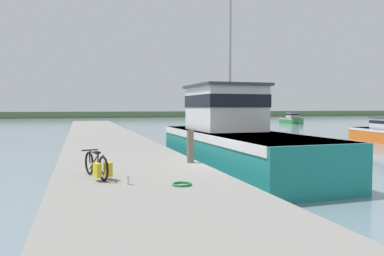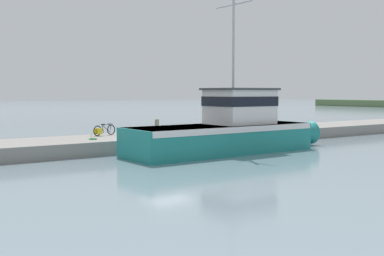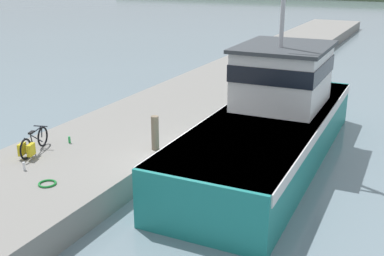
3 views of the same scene
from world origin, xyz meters
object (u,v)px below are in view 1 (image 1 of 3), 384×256
at_px(bicycle_touring, 98,166).
at_px(mooring_post, 190,147).
at_px(water_bottle_by_bike, 108,167).
at_px(water_bottle_on_curb, 128,180).
at_px(fishing_boat_main, 232,137).
at_px(boat_red_outer, 384,132).
at_px(boat_orange_near, 292,119).

relative_size(bicycle_touring, mooring_post, 1.55).
bearing_deg(bicycle_touring, water_bottle_by_bike, 57.89).
bearing_deg(water_bottle_on_curb, water_bottle_by_bike, 97.42).
bearing_deg(fishing_boat_main, water_bottle_on_curb, -131.92).
xyz_separation_m(fishing_boat_main, boat_red_outer, (15.29, 7.44, -0.57)).
distance_m(boat_red_outer, water_bottle_by_bike, 23.63).
distance_m(boat_orange_near, water_bottle_by_bike, 51.38).
relative_size(fishing_boat_main, bicycle_touring, 7.97).
distance_m(boat_orange_near, boat_red_outer, 31.30).
bearing_deg(boat_red_outer, bicycle_touring, 40.66).
height_order(fishing_boat_main, bicycle_touring, fishing_boat_main).
bearing_deg(water_bottle_by_bike, water_bottle_on_curb, -82.58).
bearing_deg(boat_red_outer, fishing_boat_main, 35.99).
height_order(boat_orange_near, water_bottle_by_bike, boat_orange_near).
xyz_separation_m(boat_red_outer, water_bottle_on_curb, (-20.50, -13.47, 0.14)).
bearing_deg(mooring_post, water_bottle_on_curb, -129.32).
distance_m(boat_red_outer, mooring_post, 20.91).
height_order(fishing_boat_main, mooring_post, fishing_boat_main).
bearing_deg(boat_red_outer, mooring_post, 40.23).
height_order(boat_red_outer, mooring_post, boat_red_outer).
bearing_deg(boat_red_outer, boat_orange_near, -99.64).
bearing_deg(bicycle_touring, boat_red_outer, 13.88).
distance_m(mooring_post, water_bottle_by_bike, 2.84).
xyz_separation_m(mooring_post, water_bottle_by_bike, (-2.71, -0.74, -0.42)).
xyz_separation_m(fishing_boat_main, water_bottle_by_bike, (-5.49, -3.81, -0.44)).
height_order(bicycle_touring, water_bottle_by_bike, bicycle_touring).
bearing_deg(bicycle_touring, mooring_post, 16.31).
height_order(boat_orange_near, bicycle_touring, boat_orange_near).
distance_m(boat_orange_near, bicycle_touring, 52.58).
bearing_deg(water_bottle_on_curb, bicycle_touring, 123.06).
bearing_deg(water_bottle_by_bike, fishing_boat_main, 34.75).
height_order(water_bottle_by_bike, water_bottle_on_curb, water_bottle_on_curb).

